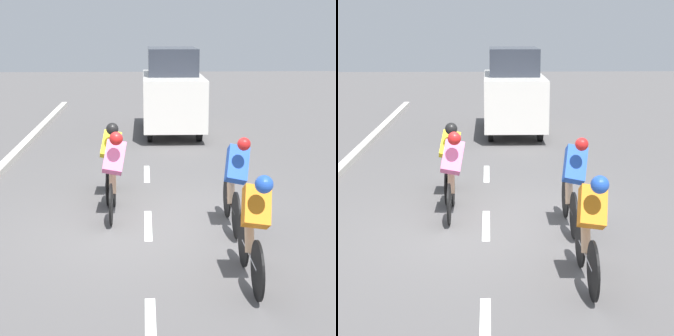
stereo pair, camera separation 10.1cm
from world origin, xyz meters
The scene contains 9 objects.
ground_plane centered at (0.00, 0.00, 0.00)m, with size 60.00×60.00×0.00m, color #565454.
lane_stripe_near centered at (0.00, 3.28, 0.00)m, with size 0.12×1.40×0.01m, color white.
lane_stripe_mid centered at (0.00, 0.08, 0.00)m, with size 0.12×1.40×0.01m, color white.
lane_stripe_far centered at (0.00, -3.12, 0.00)m, with size 0.12×1.40×0.01m, color white.
cyclist_blue centered at (-1.36, 0.26, 0.78)m, with size 0.43×1.67×1.52m.
cyclist_pink centered at (0.56, -0.40, 0.78)m, with size 0.41×1.69×1.49m.
cyclist_yellow centered at (0.67, -1.46, 0.76)m, with size 0.41×1.75×1.45m.
cyclist_orange centered at (-1.28, 2.23, 0.76)m, with size 0.39×1.67×1.47m.
support_car centered at (-0.79, -7.83, 1.21)m, with size 1.70×3.88×2.48m.
Camera 1 is at (0.05, 8.61, 3.14)m, focal length 60.00 mm.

